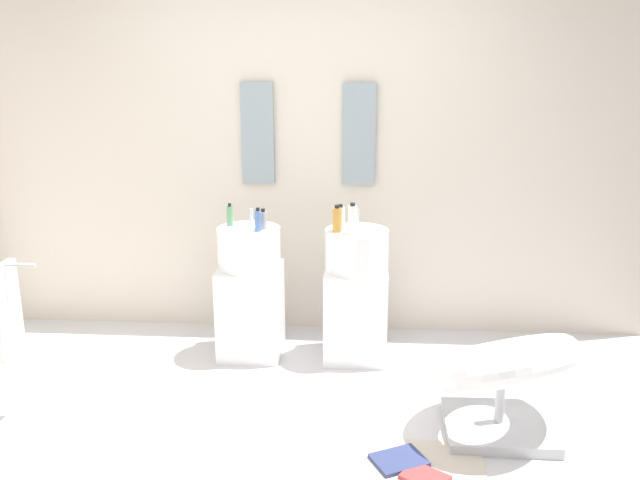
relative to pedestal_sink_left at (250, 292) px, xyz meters
The scene contains 17 objects.
ground_plane 1.26m from the pedestal_sink_left, 72.99° to the right, with size 4.80×3.60×0.04m, color silver.
rear_partition 1.07m from the pedestal_sink_left, 57.00° to the left, with size 4.80×0.10×2.60m, color beige.
pedestal_sink_left is the anchor object (origin of this frame).
pedestal_sink_right 0.69m from the pedestal_sink_left, ahead, with size 0.40×0.40×0.96m.
vanity_mirror_left 1.07m from the pedestal_sink_left, 90.00° to the left, with size 0.22×0.03×0.68m, color #8C9EA8.
vanity_mirror_right 1.27m from the pedestal_sink_left, 33.74° to the left, with size 0.22×0.03×0.68m, color #8C9EA8.
lounge_chair 1.70m from the pedestal_sink_left, 31.03° to the right, with size 1.08×1.08×0.65m.
towel_rack 1.50m from the pedestal_sink_left, 139.54° to the right, with size 0.37×0.22×0.95m.
area_rug 1.61m from the pedestal_sink_left, 60.75° to the right, with size 1.15×0.70×0.01m, color beige.
magazine_navy 1.57m from the pedestal_sink_left, 52.64° to the right, with size 0.25×0.19×0.02m, color navy.
magazine_red 1.74m from the pedestal_sink_left, 52.22° to the right, with size 0.20×0.15×0.02m, color #B73838.
soap_bottle_blue 0.51m from the pedestal_sink_left, 44.15° to the right, with size 0.04×0.04×0.15m.
soap_bottle_amber 0.76m from the pedestal_sink_left, ahead, with size 0.06×0.06×0.17m.
soap_bottle_green 0.51m from the pedestal_sink_left, 158.86° to the left, with size 0.04×0.04×0.15m.
soap_bottle_white 0.84m from the pedestal_sink_left, ahead, with size 0.06×0.06×0.19m.
soap_bottle_grey 0.50m from the pedestal_sink_left, ahead, with size 0.05×0.05×0.13m.
soap_bottle_clear 0.77m from the pedestal_sink_left, ahead, with size 0.05×0.05×0.16m.
Camera 1 is at (0.39, -3.02, 1.95)m, focal length 38.38 mm.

